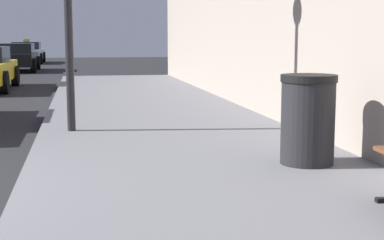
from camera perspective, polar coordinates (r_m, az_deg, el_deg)
name	(u,v)px	position (r m, az deg, el deg)	size (l,w,h in m)	color
sidewalk	(223,187)	(5.72, 3.14, -6.66)	(4.00, 32.00, 0.15)	slate
trash_bin	(308,119)	(6.45, 11.42, 0.08)	(0.62, 0.62, 0.99)	black
car_black	(15,57)	(27.62, -17.15, 5.98)	(2.03, 4.24, 1.27)	black
car_white	(27,52)	(36.15, -16.09, 6.47)	(2.00, 4.49, 1.43)	white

